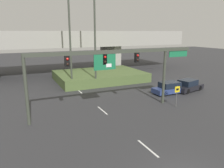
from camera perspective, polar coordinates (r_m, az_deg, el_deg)
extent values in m
cube|color=silver|center=(15.21, 9.33, -16.22)|extent=(0.14, 2.40, 0.01)
cube|color=silver|center=(21.52, -2.51, -6.90)|extent=(0.14, 2.40, 0.01)
cube|color=silver|center=(28.62, -8.51, -1.85)|extent=(0.14, 2.40, 0.01)
cube|color=silver|center=(36.03, -12.08, 1.18)|extent=(0.14, 2.40, 0.01)
cube|color=silver|center=(43.60, -14.41, 3.16)|extent=(0.14, 2.40, 0.01)
cylinder|color=#383D33|center=(18.68, -21.51, -1.59)|extent=(0.28, 0.28, 5.88)
cylinder|color=#383D33|center=(23.57, 13.43, 1.97)|extent=(0.28, 0.28, 5.88)
cube|color=#383D33|center=(20.34, 1.89, 8.47)|extent=(16.55, 0.32, 0.32)
cube|color=black|center=(18.74, -11.66, 5.82)|extent=(0.40, 0.28, 0.95)
sphere|color=red|center=(18.55, -11.57, 6.41)|extent=(0.22, 0.22, 0.22)
sphere|color=black|center=(18.60, -11.50, 5.10)|extent=(0.22, 0.22, 0.22)
cube|color=black|center=(19.78, -2.01, 6.48)|extent=(0.40, 0.28, 0.95)
sphere|color=red|center=(19.60, -1.81, 7.04)|extent=(0.22, 0.22, 0.22)
sphere|color=black|center=(19.65, -1.80, 5.80)|extent=(0.22, 0.22, 0.22)
cube|color=black|center=(21.32, 6.49, 6.90)|extent=(0.40, 0.28, 0.95)
sphere|color=red|center=(21.15, 6.75, 7.43)|extent=(0.22, 0.22, 0.22)
sphere|color=black|center=(21.20, 6.72, 6.28)|extent=(0.22, 0.22, 0.22)
cube|color=#196B42|center=(19.72, -1.89, 5.76)|extent=(2.11, 0.08, 1.43)
cube|color=white|center=(19.87, -0.84, 4.89)|extent=(0.53, 0.03, 0.31)
cube|color=#196B42|center=(24.25, 16.89, 7.57)|extent=(2.38, 0.07, 0.64)
cylinder|color=#4C4C4C|center=(23.05, 16.51, -3.16)|extent=(0.08, 0.08, 2.23)
cube|color=yellow|center=(22.82, 16.71, -1.35)|extent=(0.60, 0.03, 0.60)
cube|color=black|center=(22.81, 16.74, -1.36)|extent=(0.33, 0.01, 0.21)
cylinder|color=#383D33|center=(28.92, -4.51, 14.12)|extent=(0.24, 0.24, 15.67)
cylinder|color=#383D33|center=(29.17, -11.07, 15.21)|extent=(0.24, 0.24, 17.00)
cube|color=gray|center=(41.12, -14.39, 10.75)|extent=(49.98, 8.95, 1.81)
cube|color=gray|center=(36.89, -13.24, 12.65)|extent=(49.98, 0.40, 0.90)
cube|color=gray|center=(44.58, -0.51, 7.00)|extent=(1.40, 7.16, 4.92)
cube|color=#4C6033|center=(34.66, -3.24, 2.10)|extent=(13.20, 9.41, 1.34)
cube|color=navy|center=(28.22, 15.04, -1.42)|extent=(4.66, 1.87, 0.60)
cube|color=black|center=(27.95, 14.83, -0.18)|extent=(2.43, 1.66, 0.70)
cylinder|color=black|center=(29.76, 16.15, -1.01)|extent=(0.64, 0.23, 0.64)
cylinder|color=black|center=(28.64, 18.24, -1.72)|extent=(0.64, 0.23, 0.64)
cylinder|color=black|center=(27.97, 11.72, -1.67)|extent=(0.64, 0.23, 0.64)
cylinder|color=black|center=(26.77, 13.77, -2.46)|extent=(0.64, 0.23, 0.64)
cube|color=black|center=(30.07, 19.29, -0.80)|extent=(4.65, 2.78, 0.62)
cube|color=black|center=(29.78, 19.21, 0.39)|extent=(2.57, 2.14, 0.72)
cylinder|color=black|center=(31.64, 19.37, -0.40)|extent=(0.67, 0.36, 0.64)
cylinder|color=black|center=(30.81, 21.92, -0.98)|extent=(0.67, 0.36, 0.64)
cylinder|color=black|center=(29.46, 16.50, -1.18)|extent=(0.67, 0.36, 0.64)
cylinder|color=black|center=(28.58, 19.16, -1.82)|extent=(0.67, 0.36, 0.64)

